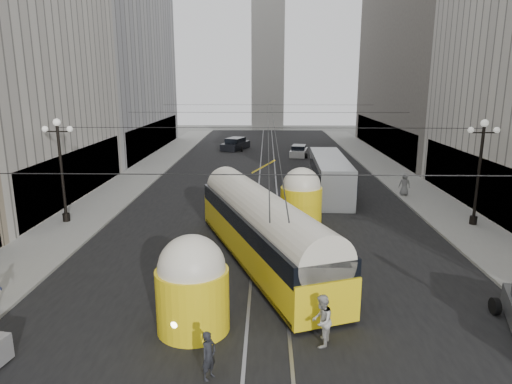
# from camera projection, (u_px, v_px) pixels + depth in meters

# --- Properties ---
(road) EXTENTS (20.00, 85.00, 0.02)m
(road) POSITION_uv_depth(u_px,v_px,m) (268.00, 177.00, 42.38)
(road) COLOR black
(road) RESTS_ON ground
(sidewalk_left) EXTENTS (4.00, 72.00, 0.15)m
(sidewalk_left) POSITION_uv_depth(u_px,v_px,m) (149.00, 169.00, 46.05)
(sidewalk_left) COLOR gray
(sidewalk_left) RESTS_ON ground
(sidewalk_right) EXTENTS (4.00, 72.00, 0.15)m
(sidewalk_right) POSITION_uv_depth(u_px,v_px,m) (388.00, 170.00, 45.48)
(sidewalk_right) COLOR gray
(sidewalk_right) RESTS_ON ground
(rail_left) EXTENTS (0.12, 85.00, 0.04)m
(rail_left) POSITION_uv_depth(u_px,v_px,m) (259.00, 177.00, 42.40)
(rail_left) COLOR gray
(rail_left) RESTS_ON ground
(rail_right) EXTENTS (0.12, 85.00, 0.04)m
(rail_right) POSITION_uv_depth(u_px,v_px,m) (276.00, 177.00, 42.36)
(rail_right) COLOR gray
(rail_right) RESTS_ON ground
(building_left_far) EXTENTS (12.60, 28.60, 28.60)m
(building_left_far) POSITION_uv_depth(u_px,v_px,m) (101.00, 33.00, 54.55)
(building_left_far) COLOR #999999
(building_left_far) RESTS_ON ground
(building_right_far) EXTENTS (12.60, 32.60, 32.60)m
(building_right_far) POSITION_uv_depth(u_px,v_px,m) (440.00, 14.00, 53.14)
(building_right_far) COLOR #514C47
(building_right_far) RESTS_ON ground
(distant_tower) EXTENTS (6.00, 6.00, 31.36)m
(distant_tower) POSITION_uv_depth(u_px,v_px,m) (268.00, 47.00, 85.02)
(distant_tower) COLOR #B2AFA8
(distant_tower) RESTS_ON ground
(lamppost_left_mid) EXTENTS (1.86, 0.44, 6.37)m
(lamppost_left_mid) POSITION_uv_depth(u_px,v_px,m) (61.00, 165.00, 27.71)
(lamppost_left_mid) COLOR black
(lamppost_left_mid) RESTS_ON sidewalk_left
(lamppost_right_mid) EXTENTS (1.86, 0.44, 6.37)m
(lamppost_right_mid) POSITION_uv_depth(u_px,v_px,m) (480.00, 166.00, 27.11)
(lamppost_right_mid) COLOR black
(lamppost_right_mid) RESTS_ON sidewalk_right
(catenary) EXTENTS (25.00, 72.00, 0.23)m
(catenary) POSITION_uv_depth(u_px,v_px,m) (269.00, 114.00, 40.02)
(catenary) COLOR black
(catenary) RESTS_ON ground
(streetcar) EXTENTS (7.32, 15.44, 3.57)m
(streetcar) POSITION_uv_depth(u_px,v_px,m) (262.00, 228.00, 22.14)
(streetcar) COLOR yellow
(streetcar) RESTS_ON ground
(city_bus) EXTENTS (2.69, 11.53, 2.91)m
(city_bus) POSITION_uv_depth(u_px,v_px,m) (330.00, 174.00, 35.79)
(city_bus) COLOR gray
(city_bus) RESTS_ON ground
(sedan_white_far) EXTENTS (2.44, 4.48, 1.34)m
(sedan_white_far) POSITION_uv_depth(u_px,v_px,m) (299.00, 151.00, 54.23)
(sedan_white_far) COLOR silver
(sedan_white_far) RESTS_ON ground
(sedan_dark_far) EXTENTS (3.72, 5.39, 1.57)m
(sedan_dark_far) POSITION_uv_depth(u_px,v_px,m) (235.00, 144.00, 59.49)
(sedan_dark_far) COLOR black
(sedan_dark_far) RESTS_ON ground
(pedestrian_crossing_a) EXTENTS (0.61, 0.67, 1.53)m
(pedestrian_crossing_a) POSITION_uv_depth(u_px,v_px,m) (209.00, 355.00, 13.47)
(pedestrian_crossing_a) COLOR black
(pedestrian_crossing_a) RESTS_ON ground
(pedestrian_crossing_b) EXTENTS (0.90, 1.03, 1.80)m
(pedestrian_crossing_b) POSITION_uv_depth(u_px,v_px,m) (322.00, 321.00, 15.16)
(pedestrian_crossing_b) COLOR #AEACA2
(pedestrian_crossing_b) RESTS_ON ground
(pedestrian_sidewalk_right) EXTENTS (0.91, 0.65, 1.71)m
(pedestrian_sidewalk_right) POSITION_uv_depth(u_px,v_px,m) (405.00, 184.00, 34.92)
(pedestrian_sidewalk_right) COLOR slate
(pedestrian_sidewalk_right) RESTS_ON sidewalk_right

